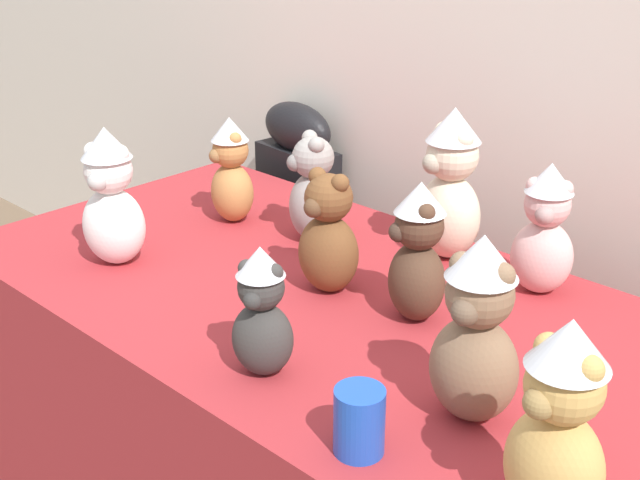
# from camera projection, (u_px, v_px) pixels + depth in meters

# --- Properties ---
(display_table) EXTENTS (1.68, 0.90, 0.73)m
(display_table) POSITION_uv_depth(u_px,v_px,m) (320.00, 431.00, 1.94)
(display_table) COLOR maroon
(display_table) RESTS_ON ground_plane
(instrument_case) EXTENTS (0.29, 0.15, 0.92)m
(instrument_case) POSITION_uv_depth(u_px,v_px,m) (299.00, 242.00, 2.70)
(instrument_case) COLOR black
(instrument_case) RESTS_ON ground_plane
(teddy_bear_charcoal) EXTENTS (0.14, 0.13, 0.25)m
(teddy_bear_charcoal) POSITION_uv_depth(u_px,v_px,m) (262.00, 313.00, 1.46)
(teddy_bear_charcoal) COLOR #383533
(teddy_bear_charcoal) RESTS_ON display_table
(teddy_bear_ash) EXTENTS (0.18, 0.17, 0.27)m
(teddy_bear_ash) POSITION_uv_depth(u_px,v_px,m) (313.00, 191.00, 2.01)
(teddy_bear_ash) COLOR gray
(teddy_bear_ash) RESTS_ON display_table
(teddy_bear_cream) EXTENTS (0.20, 0.18, 0.36)m
(teddy_bear_cream) POSITION_uv_depth(u_px,v_px,m) (450.00, 186.00, 1.90)
(teddy_bear_cream) COLOR beige
(teddy_bear_cream) RESTS_ON display_table
(teddy_bear_mocha) EXTENTS (0.16, 0.14, 0.33)m
(teddy_bear_mocha) POSITION_uv_depth(u_px,v_px,m) (476.00, 332.00, 1.32)
(teddy_bear_mocha) COLOR #7F6047
(teddy_bear_mocha) RESTS_ON display_table
(teddy_bear_snow) EXTENTS (0.19, 0.17, 0.32)m
(teddy_bear_snow) POSITION_uv_depth(u_px,v_px,m) (111.00, 198.00, 1.87)
(teddy_bear_snow) COLOR white
(teddy_bear_snow) RESTS_ON display_table
(teddy_bear_cocoa) EXTENTS (0.17, 0.16, 0.29)m
(teddy_bear_cocoa) POSITION_uv_depth(u_px,v_px,m) (418.00, 254.00, 1.63)
(teddy_bear_cocoa) COLOR #4C3323
(teddy_bear_cocoa) RESTS_ON display_table
(teddy_bear_honey) EXTENTS (0.17, 0.15, 0.32)m
(teddy_bear_honey) POSITION_uv_depth(u_px,v_px,m) (558.00, 427.00, 1.10)
(teddy_bear_honey) COLOR tan
(teddy_bear_honey) RESTS_ON display_table
(teddy_bear_caramel) EXTENTS (0.15, 0.13, 0.27)m
(teddy_bear_caramel) POSITION_uv_depth(u_px,v_px,m) (231.00, 171.00, 2.12)
(teddy_bear_caramel) COLOR #B27A42
(teddy_bear_caramel) RESTS_ON display_table
(teddy_bear_chestnut) EXTENTS (0.14, 0.12, 0.27)m
(teddy_bear_chestnut) POSITION_uv_depth(u_px,v_px,m) (328.00, 236.00, 1.76)
(teddy_bear_chestnut) COLOR brown
(teddy_bear_chestnut) RESTS_ON display_table
(teddy_bear_blush) EXTENTS (0.16, 0.15, 0.29)m
(teddy_bear_blush) POSITION_uv_depth(u_px,v_px,m) (544.00, 231.00, 1.74)
(teddy_bear_blush) COLOR beige
(teddy_bear_blush) RESTS_ON display_table
(party_cup_blue) EXTENTS (0.08, 0.08, 0.11)m
(party_cup_blue) POSITION_uv_depth(u_px,v_px,m) (359.00, 421.00, 1.28)
(party_cup_blue) COLOR blue
(party_cup_blue) RESTS_ON display_table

